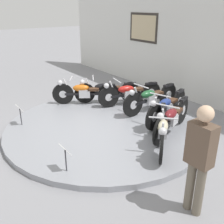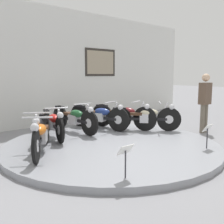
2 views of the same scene
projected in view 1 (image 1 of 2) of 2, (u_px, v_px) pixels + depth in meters
The scene contains 13 objects.
ground_plane at pixel (106, 129), 6.50m from camera, with size 60.00×60.00×0.00m, color gray.
display_platform at pixel (106, 126), 6.47m from camera, with size 4.81×4.81×0.12m, color gray.
back_wall at pixel (201, 40), 7.65m from camera, with size 14.00×0.22×3.80m.
motorcycle_orange at pixel (85, 92), 7.64m from camera, with size 1.17×1.65×0.78m.
motorcycle_black at pixel (106, 90), 7.78m from camera, with size 1.05×1.71×0.78m.
motorcycle_red at pixel (129, 92), 7.59m from camera, with size 0.66×1.91×0.78m.
motorcycle_green at pixel (150, 97), 7.12m from camera, with size 0.54×2.01×0.80m.
motorcycle_blue at pixel (167, 106), 6.49m from camera, with size 0.67×1.95×0.80m.
motorcycle_maroon at pixel (172, 117), 5.85m from camera, with size 0.79×1.91×0.81m.
motorcycle_cream at pixel (162, 129), 5.33m from camera, with size 1.40×1.50×0.80m.
info_placard_front_left at pixel (20, 111), 6.29m from camera, with size 0.26×0.11×0.51m.
info_placard_front_centre at pixel (65, 153), 4.51m from camera, with size 0.26×0.11×0.51m.
visitor_standing at pixel (199, 156), 3.56m from camera, with size 0.36×0.22×1.68m.
Camera 1 is at (4.82, -3.33, 2.85)m, focal length 42.00 mm.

